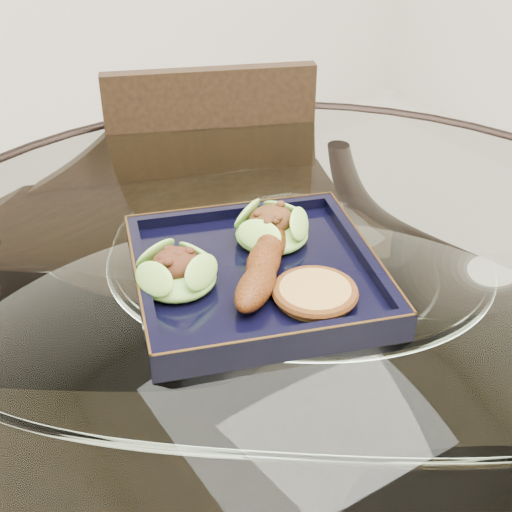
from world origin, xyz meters
TOP-DOWN VIEW (x-y plane):
  - dining_table at (-0.00, -0.00)m, footprint 1.13×1.13m
  - dining_chair at (0.10, 0.36)m, footprint 0.49×0.49m
  - navy_plate at (-0.05, 0.02)m, footprint 0.34×0.34m
  - lettuce_wrap_left at (-0.13, 0.04)m, footprint 0.09×0.09m
  - lettuce_wrap_right at (0.00, 0.06)m, footprint 0.10×0.10m
  - roasted_plantain at (-0.04, 0.01)m, footprint 0.15×0.15m
  - crumb_patty at (-0.02, -0.06)m, footprint 0.10×0.10m

SIDE VIEW (x-z plane):
  - dining_chair at x=0.10m, z-range 0.05..0.91m
  - dining_table at x=0.00m, z-range 0.21..0.98m
  - navy_plate at x=-0.05m, z-range 0.76..0.78m
  - crumb_patty at x=-0.02m, z-range 0.78..0.80m
  - lettuce_wrap_left at x=-0.13m, z-range 0.78..0.81m
  - lettuce_wrap_right at x=0.00m, z-range 0.78..0.81m
  - roasted_plantain at x=-0.04m, z-range 0.78..0.81m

